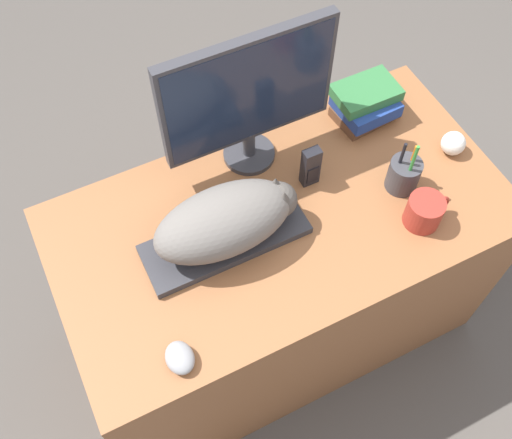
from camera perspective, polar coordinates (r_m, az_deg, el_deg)
ground_plane at (r=2.17m, az=6.04°, el=-16.58°), size 12.00×12.00×0.00m
desk at (r=1.93m, az=2.12°, el=-5.29°), size 1.25×0.66×0.71m
keyboard at (r=1.57m, az=-2.95°, el=-1.89°), size 0.44×0.16×0.02m
cat at (r=1.50m, az=-2.67°, el=0.02°), size 0.39×0.19×0.16m
monitor at (r=1.55m, az=-0.71°, el=11.68°), size 0.48×0.15×0.43m
computer_mouse at (r=1.44m, az=-7.26°, el=-12.93°), size 0.07×0.09×0.04m
coffee_mug at (r=1.64m, az=15.78°, el=0.76°), size 0.13×0.10×0.09m
pen_cup at (r=1.69m, az=13.89°, el=4.20°), size 0.09×0.09×0.19m
baseball at (r=1.81m, az=18.27°, el=6.91°), size 0.07×0.07×0.07m
phone at (r=1.64m, az=5.23°, el=5.02°), size 0.05×0.03×0.13m
book_stack at (r=1.82m, az=10.40°, el=10.83°), size 0.19×0.16×0.11m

